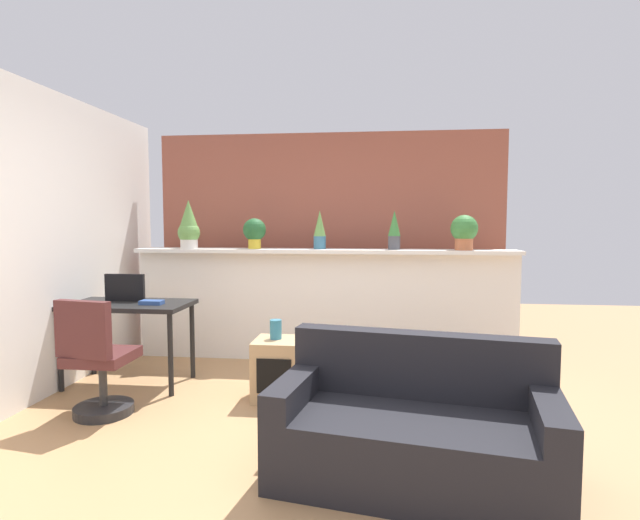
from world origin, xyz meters
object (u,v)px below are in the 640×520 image
at_px(potted_plant_2, 320,230).
at_px(side_cube_shelf, 279,369).
at_px(potted_plant_1, 254,231).
at_px(potted_plant_0, 189,226).
at_px(potted_plant_4, 464,231).
at_px(tv_monitor, 125,288).
at_px(potted_plant_3, 394,230).
at_px(desk, 128,312).
at_px(vase_on_shelf, 276,329).
at_px(office_chair, 97,367).
at_px(couch, 414,431).
at_px(book_on_desk, 152,302).

height_order(potted_plant_2, side_cube_shelf, potted_plant_2).
height_order(potted_plant_1, potted_plant_2, potted_plant_2).
height_order(potted_plant_0, potted_plant_4, potted_plant_0).
relative_size(potted_plant_1, tv_monitor, 0.87).
relative_size(potted_plant_3, desk, 0.37).
bearing_deg(potted_plant_4, potted_plant_0, -179.82).
xyz_separation_m(potted_plant_2, side_cube_shelf, (-0.21, -1.21, -1.14)).
bearing_deg(side_cube_shelf, potted_plant_0, 136.26).
height_order(potted_plant_2, vase_on_shelf, potted_plant_2).
relative_size(tv_monitor, side_cube_shelf, 0.74).
distance_m(office_chair, vase_on_shelf, 1.39).
height_order(tv_monitor, vase_on_shelf, tv_monitor).
relative_size(office_chair, couch, 0.55).
xyz_separation_m(tv_monitor, vase_on_shelf, (1.46, -0.26, -0.29)).
distance_m(office_chair, couch, 2.40).
xyz_separation_m(potted_plant_2, potted_plant_4, (1.48, -0.04, -0.01)).
bearing_deg(potted_plant_3, couch, -89.03).
height_order(tv_monitor, couch, tv_monitor).
relative_size(potted_plant_1, potted_plant_2, 0.80).
bearing_deg(couch, tv_monitor, 149.44).
bearing_deg(potted_plant_2, desk, -148.44).
bearing_deg(potted_plant_4, potted_plant_3, 177.96).
bearing_deg(potted_plant_0, desk, -102.84).
relative_size(potted_plant_4, couch, 0.21).
relative_size(potted_plant_3, book_on_desk, 2.05).
bearing_deg(desk, office_chair, -79.47).
distance_m(potted_plant_3, office_chair, 3.02).
bearing_deg(potted_plant_3, potted_plant_0, -179.11).
xyz_separation_m(potted_plant_2, book_on_desk, (-1.37, -1.07, -0.62)).
bearing_deg(potted_plant_2, vase_on_shelf, -101.24).
distance_m(potted_plant_4, desk, 3.33).
bearing_deg(couch, potted_plant_2, 108.80).
height_order(potted_plant_1, vase_on_shelf, potted_plant_1).
xyz_separation_m(potted_plant_0, potted_plant_3, (2.19, 0.03, -0.04)).
bearing_deg(office_chair, book_on_desk, 80.18).
xyz_separation_m(vase_on_shelf, couch, (1.05, -1.22, -0.30)).
relative_size(potted_plant_1, book_on_desk, 1.65).
height_order(desk, side_cube_shelf, desk).
distance_m(potted_plant_4, office_chair, 3.56).
relative_size(potted_plant_0, side_cube_shelf, 1.04).
bearing_deg(vase_on_shelf, office_chair, -155.66).
xyz_separation_m(potted_plant_3, vase_on_shelf, (-1.01, -1.16, -0.81)).
xyz_separation_m(potted_plant_0, potted_plant_4, (2.89, 0.01, -0.05)).
distance_m(tv_monitor, couch, 2.98).
relative_size(potted_plant_3, vase_on_shelf, 2.51).
xyz_separation_m(potted_plant_0, side_cube_shelf, (1.21, -1.15, -1.18)).
distance_m(potted_plant_2, tv_monitor, 2.00).
height_order(potted_plant_3, couch, potted_plant_3).
xyz_separation_m(potted_plant_1, potted_plant_4, (2.17, -0.01, 0.01)).
relative_size(potted_plant_4, side_cube_shelf, 0.71).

